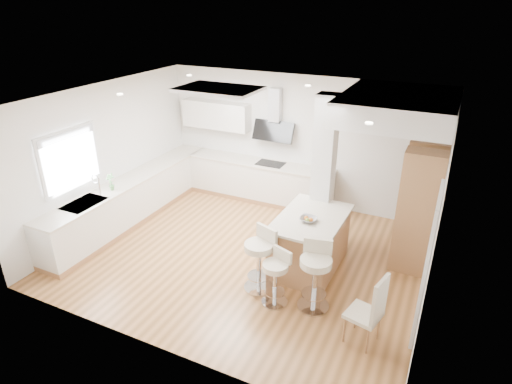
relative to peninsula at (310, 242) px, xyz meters
The scene contains 18 objects.
ground 1.24m from the peninsula, behind, with size 6.00×6.00×0.00m, color #B07541.
ceiling 1.24m from the peninsula, behind, with size 6.00×5.00×0.02m, color white.
wall_back 2.76m from the peninsula, 115.70° to the left, with size 6.00×0.04×2.80m, color silver.
wall_left 4.23m from the peninsula, behind, with size 0.04×5.00×2.80m, color silver.
wall_right 2.09m from the peninsula, ahead, with size 0.04×5.00×2.80m, color silver.
skylight 3.03m from the peninsula, 166.88° to the left, with size 4.10×2.10×0.06m.
window_left 4.39m from the peninsula, 165.55° to the right, with size 0.06×1.28×1.07m.
doorway_right 2.06m from the peninsula, 22.20° to the right, with size 0.05×1.00×2.10m.
counter_left 3.83m from the peninsula, behind, with size 0.63×4.50×1.35m.
counter_back 2.92m from the peninsula, 134.62° to the left, with size 3.62×0.63×2.50m.
pillar 1.22m from the peninsula, 95.71° to the left, with size 0.35×0.35×2.80m.
soffit 2.65m from the peninsula, 52.13° to the left, with size 1.78×2.20×0.40m.
oven_column 1.97m from the peninsula, 34.81° to the left, with size 0.63×1.21×2.10m.
peninsula is the anchor object (origin of this frame).
bar_stool_a 1.05m from the peninsula, 118.80° to the right, with size 0.60×0.60×1.04m.
bar_stool_b 1.14m from the peninsula, 96.82° to the right, with size 0.51×0.51×0.89m.
bar_stool_c 1.06m from the peninsula, 67.24° to the right, with size 0.57×0.57×1.07m.
dining_chair 1.91m from the peninsula, 46.95° to the right, with size 0.50×0.50×1.07m.
Camera 1 is at (2.96, -5.81, 4.23)m, focal length 30.00 mm.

